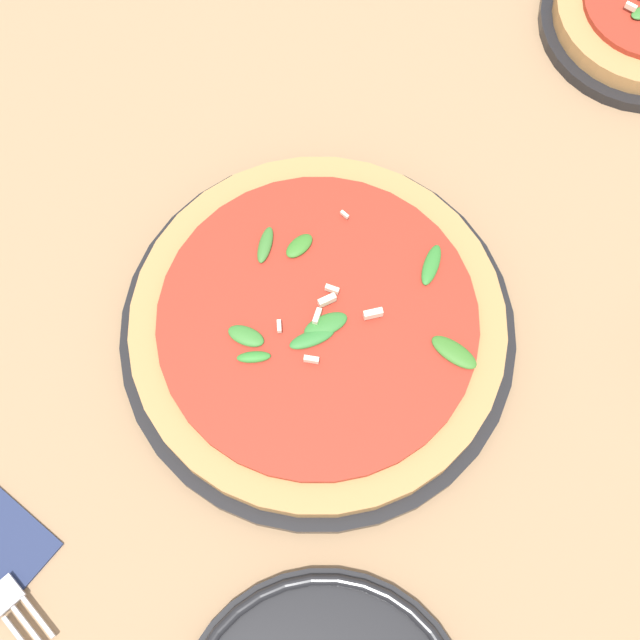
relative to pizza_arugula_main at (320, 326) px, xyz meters
The scene contains 2 objects.
ground_plane 0.02m from the pizza_arugula_main, behind, with size 6.00×6.00×0.00m, color #9E7A56.
pizza_arugula_main is the anchor object (origin of this frame).
Camera 1 is at (0.16, -0.18, 0.67)m, focal length 50.00 mm.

